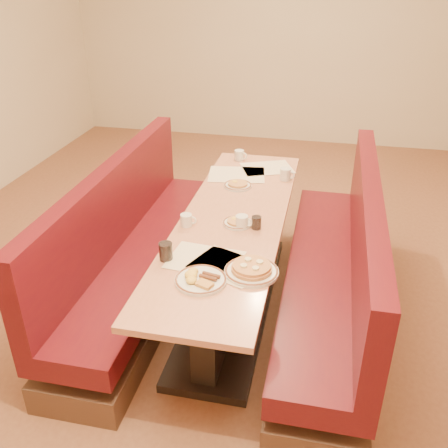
% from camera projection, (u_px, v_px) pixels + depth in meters
% --- Properties ---
extents(ground, '(8.00, 8.00, 0.00)m').
position_uv_depth(ground, '(232.00, 306.00, 3.78)').
color(ground, '#9E6647').
rests_on(ground, ground).
extents(room_envelope, '(6.04, 8.04, 2.82)m').
position_uv_depth(room_envelope, '(234.00, 36.00, 2.86)').
color(room_envelope, beige).
rests_on(room_envelope, ground).
extents(diner_table, '(0.70, 2.50, 0.75)m').
position_uv_depth(diner_table, '(232.00, 264.00, 3.60)').
color(diner_table, black).
rests_on(diner_table, ground).
extents(booth_left, '(0.55, 2.50, 1.05)m').
position_uv_depth(booth_left, '(137.00, 254.00, 3.74)').
color(booth_left, '#4C3326').
rests_on(booth_left, ground).
extents(booth_right, '(0.55, 2.50, 1.05)m').
position_uv_depth(booth_right, '(335.00, 278.00, 3.47)').
color(booth_right, '#4C3326').
rests_on(booth_right, ground).
extents(placemat_near_left, '(0.45, 0.36, 0.00)m').
position_uv_depth(placemat_near_left, '(205.00, 260.00, 2.94)').
color(placemat_near_left, '#FAEEC3').
rests_on(placemat_near_left, diner_table).
extents(placemat_near_right, '(0.48, 0.42, 0.00)m').
position_uv_depth(placemat_near_right, '(227.00, 266.00, 2.89)').
color(placemat_near_right, '#FAEEC3').
rests_on(placemat_near_right, diner_table).
extents(placemat_far_left, '(0.50, 0.41, 0.00)m').
position_uv_depth(placemat_far_left, '(237.00, 174.00, 4.10)').
color(placemat_far_left, '#FAEEC3').
rests_on(placemat_far_left, diner_table).
extents(placemat_far_right, '(0.50, 0.44, 0.00)m').
position_uv_depth(placemat_far_right, '(267.00, 168.00, 4.22)').
color(placemat_far_right, '#FAEEC3').
rests_on(placemat_far_right, diner_table).
extents(pancake_plate, '(0.31, 0.31, 0.07)m').
position_uv_depth(pancake_plate, '(252.00, 270.00, 2.81)').
color(pancake_plate, silver).
rests_on(pancake_plate, diner_table).
extents(eggs_plate, '(0.29, 0.29, 0.06)m').
position_uv_depth(eggs_plate, '(200.00, 279.00, 2.74)').
color(eggs_plate, silver).
rests_on(eggs_plate, diner_table).
extents(extra_plate_mid, '(0.20, 0.20, 0.04)m').
position_uv_depth(extra_plate_mid, '(237.00, 222.00, 3.34)').
color(extra_plate_mid, silver).
rests_on(extra_plate_mid, diner_table).
extents(extra_plate_far, '(0.22, 0.22, 0.04)m').
position_uv_depth(extra_plate_far, '(238.00, 185.00, 3.88)').
color(extra_plate_far, silver).
rests_on(extra_plate_far, diner_table).
extents(coffee_mug_a, '(0.12, 0.08, 0.09)m').
position_uv_depth(coffee_mug_a, '(242.00, 222.00, 3.28)').
color(coffee_mug_a, silver).
rests_on(coffee_mug_a, diner_table).
extents(coffee_mug_b, '(0.11, 0.08, 0.08)m').
position_uv_depth(coffee_mug_b, '(187.00, 220.00, 3.30)').
color(coffee_mug_b, silver).
rests_on(coffee_mug_b, diner_table).
extents(coffee_mug_c, '(0.13, 0.09, 0.10)m').
position_uv_depth(coffee_mug_c, '(286.00, 174.00, 3.99)').
color(coffee_mug_c, silver).
rests_on(coffee_mug_c, diner_table).
extents(coffee_mug_d, '(0.12, 0.08, 0.09)m').
position_uv_depth(coffee_mug_d, '(240.00, 155.00, 4.38)').
color(coffee_mug_d, silver).
rests_on(coffee_mug_d, diner_table).
extents(soda_tumbler_near, '(0.08, 0.08, 0.11)m').
position_uv_depth(soda_tumbler_near, '(166.00, 251.00, 2.93)').
color(soda_tumbler_near, black).
rests_on(soda_tumbler_near, diner_table).
extents(soda_tumbler_mid, '(0.06, 0.06, 0.09)m').
position_uv_depth(soda_tumbler_mid, '(256.00, 223.00, 3.27)').
color(soda_tumbler_mid, black).
rests_on(soda_tumbler_mid, diner_table).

